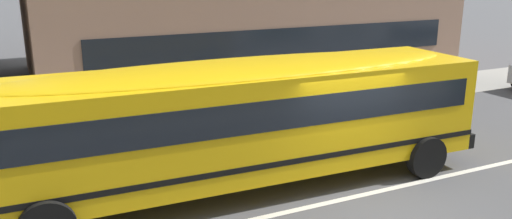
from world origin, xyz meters
TOP-DOWN VIEW (x-y plane):
  - ground_plane at (0.00, 0.00)m, footprint 400.00×400.00m
  - sidewalk_far at (0.00, 7.05)m, footprint 120.00×3.00m
  - lane_centreline at (0.00, 0.00)m, footprint 110.00×0.16m
  - school_bus at (-2.16, 1.52)m, footprint 12.45×3.15m

SIDE VIEW (x-z plane):
  - ground_plane at x=0.00m, z-range 0.00..0.00m
  - lane_centreline at x=0.00m, z-range 0.00..0.01m
  - sidewalk_far at x=0.00m, z-range 0.00..0.01m
  - school_bus at x=-2.16m, z-range 0.26..3.03m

